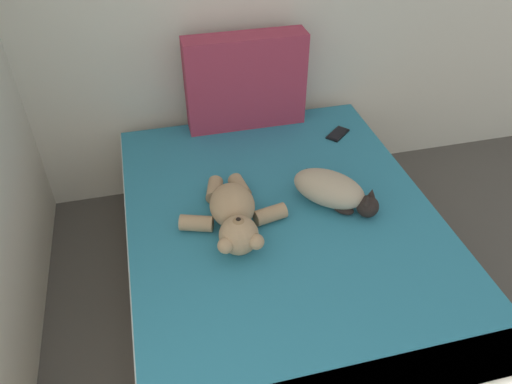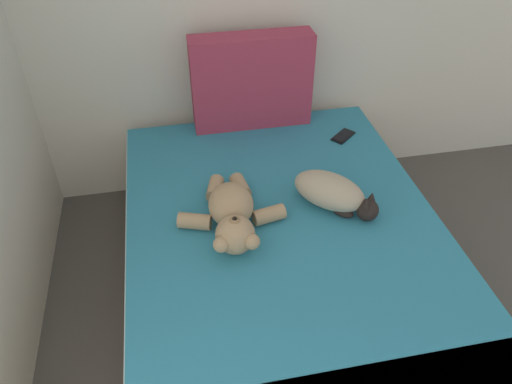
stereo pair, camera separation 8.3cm
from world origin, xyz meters
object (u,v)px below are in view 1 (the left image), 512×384
object	(u,v)px
bed	(287,268)
cell_phone	(338,134)
patterned_cushion	(246,82)
cat	(333,190)
teddy_bear	(234,215)

from	to	relation	value
bed	cell_phone	xyz separation A→B (m)	(0.48, 0.66, 0.26)
bed	patterned_cushion	xyz separation A→B (m)	(0.02, 0.90, 0.51)
cat	teddy_bear	world-z (taller)	teddy_bear
teddy_bear	cell_phone	distance (m)	0.93
teddy_bear	cell_phone	xyz separation A→B (m)	(0.71, 0.60, -0.07)
bed	cell_phone	bearing A→B (deg)	53.93
patterned_cushion	teddy_bear	size ratio (longest dim) A/B	1.21
bed	cat	bearing A→B (deg)	27.11
cat	cell_phone	bearing A→B (deg)	65.83
patterned_cushion	cell_phone	size ratio (longest dim) A/B	4.09
teddy_bear	cell_phone	size ratio (longest dim) A/B	3.38
teddy_bear	cell_phone	world-z (taller)	teddy_bear
patterned_cushion	cell_phone	xyz separation A→B (m)	(0.46, -0.24, -0.25)
bed	teddy_bear	world-z (taller)	teddy_bear
bed	cell_phone	distance (m)	0.86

